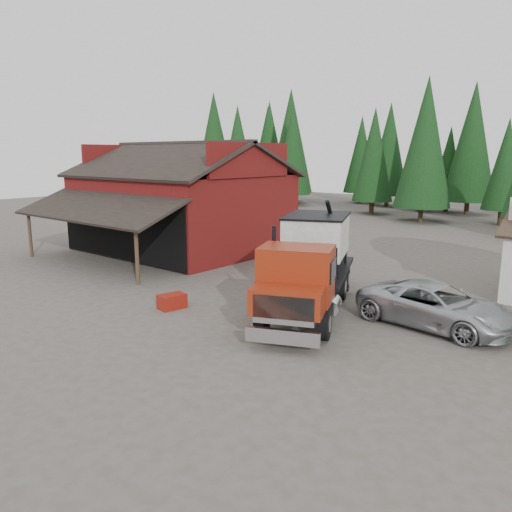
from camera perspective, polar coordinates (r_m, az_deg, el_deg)
The scene contains 8 objects.
ground at distance 19.99m, azimuth -8.33°, elevation -7.00°, with size 120.00×120.00×0.00m, color #4B423B.
red_barn at distance 33.96m, azimuth -8.54°, elevation 5.28°, with size 12.80×13.63×7.18m.
conifer_backdrop at distance 56.77m, azimuth 25.00°, elevation 4.06°, with size 76.00×16.00×16.00m, color black, non-canonical shape.
near_pine_a at distance 54.38m, azimuth -2.09°, elevation 11.60°, with size 4.40×4.40×11.40m.
near_pine_d at distance 50.03m, azimuth 18.78°, elevation 12.17°, with size 5.28×5.28×13.40m.
feed_truck at distance 20.36m, azimuth 6.18°, elevation -0.64°, with size 6.24×9.90×4.37m.
silver_car at distance 19.75m, azimuth 19.88°, elevation -5.38°, with size 2.66×5.77×1.60m, color #ADAFB5.
equip_box at distance 21.18m, azimuth -9.58°, elevation -5.13°, with size 0.70×1.10×0.60m, color maroon.
Camera 1 is at (14.18, -12.60, 6.31)m, focal length 35.00 mm.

